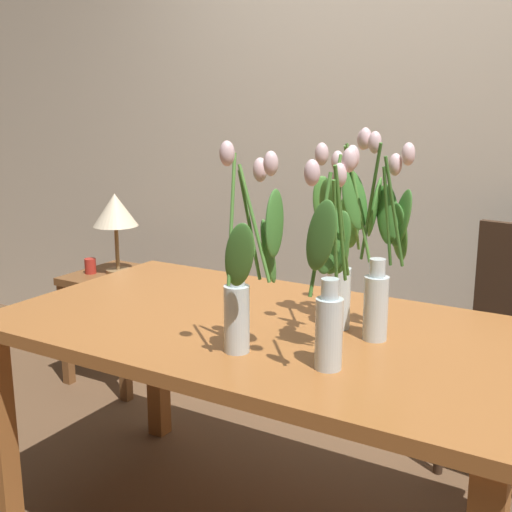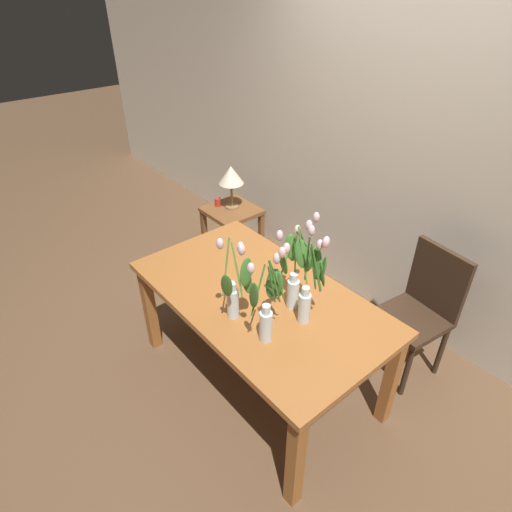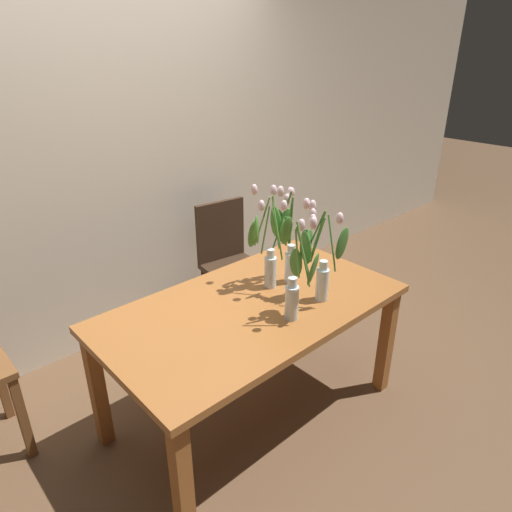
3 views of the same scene
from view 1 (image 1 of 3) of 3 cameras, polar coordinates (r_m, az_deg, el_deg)
name	(u,v)px [view 1 (image 1 of 3)]	position (r m, az deg, el deg)	size (l,w,h in m)	color
room_wall_rear	(413,109)	(3.08, 13.40, 12.23)	(9.00, 0.10, 2.70)	beige
dining_table	(264,352)	(2.01, 0.69, -8.29)	(1.60, 0.90, 0.74)	#A3602D
tulip_vase_0	(246,279)	(1.68, -0.89, -2.01)	(0.16, 0.20, 0.56)	silver
tulip_vase_1	(382,254)	(1.84, 10.81, 0.14)	(0.23, 0.17, 0.58)	silver
tulip_vase_2	(342,247)	(1.90, 7.47, 0.74)	(0.22, 0.29, 0.57)	silver
tulip_vase_3	(331,278)	(1.62, 6.48, -1.90)	(0.15, 0.26, 0.54)	silver
side_table	(120,297)	(3.37, -11.69, -3.48)	(0.44, 0.44, 0.55)	brown
table_lamp	(115,212)	(3.30, -12.07, 3.73)	(0.22, 0.22, 0.40)	olive
pillar_candle	(90,266)	(3.38, -14.13, -0.84)	(0.06, 0.06, 0.07)	#B72D23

